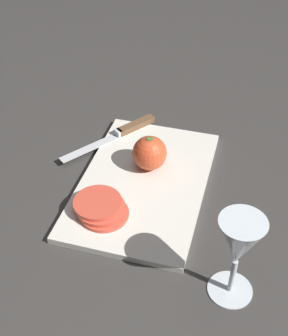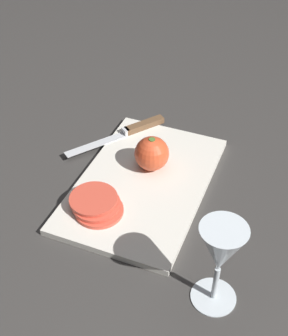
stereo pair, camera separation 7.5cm
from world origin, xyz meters
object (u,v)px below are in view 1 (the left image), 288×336
Objects in this scene: whole_tomato at (150,153)px; knife at (127,130)px; wine_glass at (239,246)px; tomato_slice_stack_near at (101,208)px.

knife is (0.10, 0.08, -0.03)m from whole_tomato.
whole_tomato is 0.13m from knife.
wine_glass reaches higher than whole_tomato.
wine_glass is at bearing -140.87° from whole_tomato.
knife is at bearing 38.23° from whole_tomato.
tomato_slice_stack_near is at bearing 161.18° from whole_tomato.
wine_glass is 2.23× the size of whole_tomato.
whole_tomato is 0.67× the size of tomato_slice_stack_near.
wine_glass is 0.28m from tomato_slice_stack_near.
tomato_slice_stack_near is at bearing 43.26° from knife.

